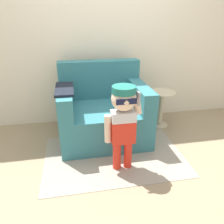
{
  "coord_description": "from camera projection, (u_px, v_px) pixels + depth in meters",
  "views": [
    {
      "loc": [
        -0.52,
        -2.4,
        1.53
      ],
      "look_at": [
        -0.1,
        -0.15,
        0.52
      ],
      "focal_mm": 35.0,
      "sensor_mm": 36.0,
      "label": 1
    }
  ],
  "objects": [
    {
      "name": "wall_back",
      "position": [
        106.0,
        33.0,
        3.09
      ],
      "size": [
        10.0,
        0.05,
        2.6
      ],
      "color": "beige",
      "rests_on": "ground_plane"
    },
    {
      "name": "person_child",
      "position": [
        123.0,
        116.0,
        2.16
      ],
      "size": [
        0.38,
        0.28,
        0.93
      ],
      "color": "red",
      "rests_on": "ground_plane"
    },
    {
      "name": "rug",
      "position": [
        114.0,
        155.0,
        2.61
      ],
      "size": [
        1.62,
        1.09,
        0.01
      ],
      "color": "#9E9384",
      "rests_on": "ground_plane"
    },
    {
      "name": "ground_plane",
      "position": [
        118.0,
        143.0,
        2.86
      ],
      "size": [
        10.0,
        10.0,
        0.0
      ],
      "primitive_type": "plane",
      "color": "#998466"
    },
    {
      "name": "side_table",
      "position": [
        161.0,
        106.0,
        3.2
      ],
      "size": [
        0.37,
        0.37,
        0.54
      ],
      "color": "beige",
      "rests_on": "ground_plane"
    },
    {
      "name": "armchair",
      "position": [
        103.0,
        112.0,
        2.92
      ],
      "size": [
        1.13,
        0.94,
        0.97
      ],
      "color": "teal",
      "rests_on": "ground_plane"
    }
  ]
}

